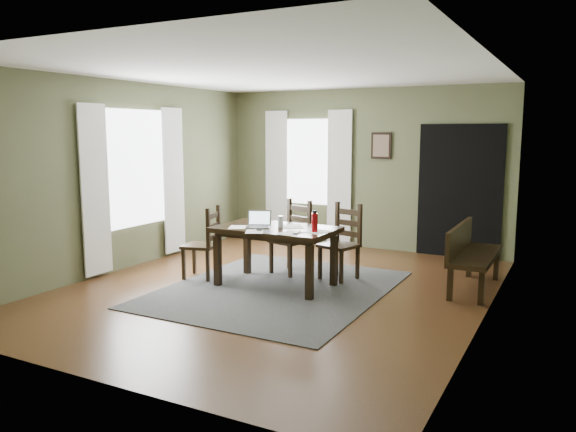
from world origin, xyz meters
The scene contains 26 objects.
ground centered at (0.00, 0.00, -0.01)m, with size 5.00×6.00×0.01m.
room_shell centered at (0.00, 0.00, 1.80)m, with size 5.02×6.02×2.71m.
rug centered at (0.00, 0.00, 0.01)m, with size 2.60×3.20×0.01m.
dining_table centered at (-0.09, 0.13, 0.68)m, with size 1.53×0.93×0.76m.
chair_end centered at (-1.13, 0.01, 0.48)m, with size 0.51×0.51×0.98m.
chair_back_left centered at (-0.21, 0.83, 0.50)m, with size 0.55×0.55×1.02m.
chair_back_right centered at (0.52, 0.86, 0.50)m, with size 0.54×0.55×1.01m.
bench centered at (2.15, 1.14, 0.49)m, with size 0.47×1.46×0.82m.
laptop centered at (-0.29, 0.05, 0.83)m, with size 0.37×0.34×0.21m.
computer_mouse centered at (-0.16, -0.16, 0.79)m, with size 0.06×0.10×0.03m, color #3F3F42.
tv_remote centered at (0.35, -0.14, 0.78)m, with size 0.05×0.17×0.02m, color black.
drinking_glass centered at (-0.02, 0.14, 0.85)m, with size 0.07×0.07×0.15m, color silver.
water_bottle centered at (0.50, 0.04, 0.89)m, with size 0.09×0.09×0.27m.
paper_a centered at (-0.51, -0.10, 0.77)m, with size 0.22×0.29×0.00m, color white.
paper_b centered at (0.28, -0.17, 0.77)m, with size 0.23×0.30×0.00m, color white.
paper_c centered at (0.08, 0.26, 0.77)m, with size 0.25×0.33×0.00m, color white.
paper_d centered at (0.54, 0.06, 0.77)m, with size 0.23×0.30×0.00m, color white.
paper_e centered at (-0.16, -0.28, 0.77)m, with size 0.21×0.28×0.00m, color white.
window_left centered at (-2.47, 0.20, 1.45)m, with size 0.01×1.30×1.70m.
window_back centered at (-1.00, 2.97, 1.45)m, with size 1.00×0.01×1.50m.
curtain_left_near centered at (-2.44, -0.62, 1.20)m, with size 0.03×0.48×2.30m.
curtain_left_far centered at (-2.44, 1.02, 1.20)m, with size 0.03×0.48×2.30m.
curtain_back_left centered at (-1.62, 2.94, 1.20)m, with size 0.44×0.03×2.30m.
curtain_back_right centered at (-0.38, 2.94, 1.20)m, with size 0.44×0.03×2.30m.
framed_picture centered at (0.35, 2.97, 1.75)m, with size 0.34×0.03×0.44m.
doorway_back centered at (1.65, 2.97, 1.05)m, with size 1.30×0.03×2.10m.
Camera 1 is at (3.32, -6.05, 1.98)m, focal length 35.00 mm.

